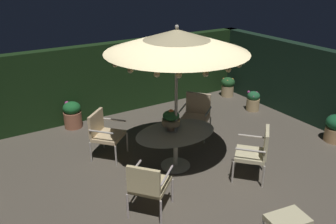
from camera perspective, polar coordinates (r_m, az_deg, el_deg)
The scene contains 15 objects.
ground_plane at distance 6.83m, azimuth 1.67°, elevation -9.88°, with size 8.55×7.14×0.02m, color brown.
hedge_backdrop_rear at distance 9.21m, azimuth -10.03°, elevation 5.20°, with size 8.55×0.30×1.87m, color black.
hedge_backdrop_right at distance 9.15m, azimuth 23.94°, elevation 3.41°, with size 0.30×7.14×1.87m, color black.
patio_dining_table at distance 6.73m, azimuth 1.27°, elevation -4.39°, with size 1.62×1.11×0.75m.
patio_umbrella at distance 6.10m, azimuth 1.42°, elevation 11.46°, with size 2.53×2.53×2.75m.
centerpiece_planter at distance 6.63m, azimuth 0.50°, elevation -1.10°, with size 0.35×0.35×0.43m.
patio_chair_north at distance 7.23m, azimuth -10.38°, elevation -3.11°, with size 0.84×0.84×0.96m.
patio_chair_northeast at distance 5.52m, azimuth -3.26°, elevation -11.59°, with size 0.84×0.84×0.95m.
patio_chair_east at distance 6.58m, azimuth 14.16°, elevation -6.04°, with size 0.81×0.81×1.00m.
patio_chair_southeast at distance 8.07m, azimuth 4.62°, elevation -0.08°, with size 0.84×0.85×0.96m.
ottoman_footrest at distance 5.51m, azimuth 18.86°, elevation -16.32°, with size 0.63×0.48×0.37m.
potted_plant_right_near at distance 10.69m, azimuth 9.69°, elevation 4.18°, with size 0.42×0.41×0.58m.
potted_plant_front_corner at distance 8.79m, azimuth -15.27°, elevation -0.39°, with size 0.43×0.43×0.65m.
potted_plant_back_left at distance 8.67m, azimuth 25.67°, elevation -2.31°, with size 0.48×0.48×0.62m.
potted_plant_back_right at distance 9.77m, azimuth 13.66°, elevation 1.79°, with size 0.34×0.34×0.54m.
Camera 1 is at (-3.18, -4.78, 3.69)m, focal length 37.51 mm.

